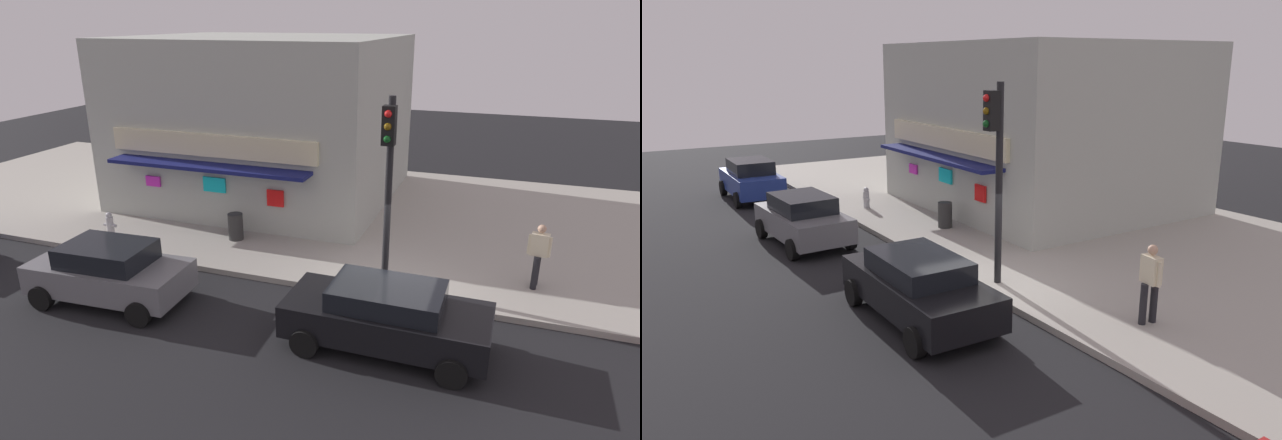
% 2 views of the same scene
% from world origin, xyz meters
% --- Properties ---
extents(ground_plane, '(63.69, 63.69, 0.00)m').
position_xyz_m(ground_plane, '(0.00, 0.00, 0.00)').
color(ground_plane, black).
extents(sidewalk, '(42.46, 12.47, 0.17)m').
position_xyz_m(sidewalk, '(0.00, 6.24, 0.08)').
color(sidewalk, '#A39E93').
rests_on(sidewalk, ground_plane).
extents(corner_building, '(9.84, 9.56, 6.15)m').
position_xyz_m(corner_building, '(-6.58, 7.29, 3.24)').
color(corner_building, '#ADB2A8').
rests_on(corner_building, sidewalk).
extents(traffic_light, '(0.32, 0.58, 5.05)m').
position_xyz_m(traffic_light, '(-0.14, 0.51, 3.40)').
color(traffic_light, black).
rests_on(traffic_light, sidewalk).
extents(fire_hydrant, '(0.47, 0.23, 0.80)m').
position_xyz_m(fire_hydrant, '(-9.54, 1.14, 0.55)').
color(fire_hydrant, '#B2B2B7').
rests_on(fire_hydrant, sidewalk).
extents(trash_can, '(0.49, 0.49, 0.87)m').
position_xyz_m(trash_can, '(-5.46, 2.23, 0.60)').
color(trash_can, '#2D2D2D').
rests_on(trash_can, sidewalk).
extents(pedestrian, '(0.60, 0.46, 1.78)m').
position_xyz_m(pedestrian, '(3.67, 1.88, 1.15)').
color(pedestrian, black).
rests_on(pedestrian, sidewalk).
extents(parked_car_black, '(4.51, 2.14, 1.53)m').
position_xyz_m(parked_car_black, '(0.50, -2.03, 0.80)').
color(parked_car_black, black).
rests_on(parked_car_black, ground_plane).
extents(parked_car_grey, '(4.12, 2.23, 1.59)m').
position_xyz_m(parked_car_grey, '(-6.71, -2.27, 0.82)').
color(parked_car_grey, slate).
rests_on(parked_car_grey, ground_plane).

